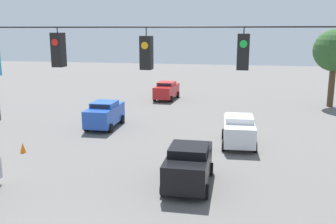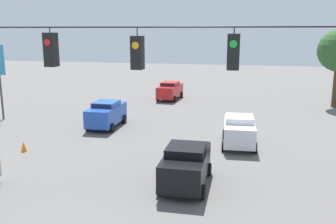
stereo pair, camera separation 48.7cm
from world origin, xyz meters
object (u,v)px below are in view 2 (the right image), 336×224
Objects in this scene: overhead_signal_span at (55,95)px; sedan_black_crossing_near at (186,165)px; sedan_red_withflow_deep at (170,90)px; traffic_cone_third at (24,147)px; sedan_white_oncoming_far at (239,130)px; sedan_blue_withflow_far at (106,114)px.

overhead_signal_span is 5.59× the size of sedan_black_crossing_near.
sedan_red_withflow_deep reaches higher than traffic_cone_third.
sedan_white_oncoming_far is 0.97× the size of sedan_red_withflow_deep.
sedan_white_oncoming_far is (-9.80, 2.60, -0.02)m from sedan_blue_withflow_far.
sedan_black_crossing_near is 7.11m from sedan_white_oncoming_far.
traffic_cone_third is at bearing -15.19° from sedan_black_crossing_near.
sedan_white_oncoming_far reaches higher than traffic_cone_third.
traffic_cone_third is (4.98, 18.62, -0.66)m from sedan_red_withflow_deep.
traffic_cone_third is at bearing -50.75° from overhead_signal_span.
overhead_signal_span reaches higher than traffic_cone_third.
sedan_white_oncoming_far is at bearing -162.38° from traffic_cone_third.
sedan_white_oncoming_far reaches higher than sedan_red_withflow_deep.
sedan_blue_withflow_far is (4.48, -15.34, -4.16)m from overhead_signal_span.
overhead_signal_span is at bearing 106.30° from sedan_blue_withflow_far.
sedan_blue_withflow_far is 0.98× the size of sedan_red_withflow_deep.
sedan_blue_withflow_far reaches higher than sedan_red_withflow_deep.
sedan_blue_withflow_far is at bearing 79.21° from sedan_red_withflow_deep.
sedan_blue_withflow_far is 12.28m from sedan_red_withflow_deep.
sedan_white_oncoming_far is at bearing 165.16° from sedan_blue_withflow_far.
overhead_signal_span is 5.49× the size of sedan_white_oncoming_far.
traffic_cone_third is at bearing 75.02° from sedan_red_withflow_deep.
sedan_blue_withflow_far is at bearing -73.70° from overhead_signal_span.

